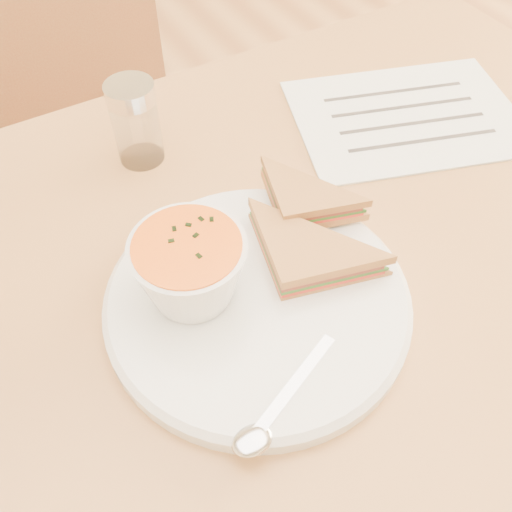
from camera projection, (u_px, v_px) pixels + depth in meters
floor at (285, 470)px, 1.20m from camera, size 5.00×6.00×0.01m
dining_table at (295, 390)px, 0.91m from camera, size 1.00×0.70×0.75m
chair_far at (143, 200)px, 1.13m from camera, size 0.42×0.42×0.80m
plate at (257, 301)px, 0.55m from camera, size 0.38×0.38×0.02m
soup_bowl at (190, 272)px, 0.52m from camera, size 0.12×0.12×0.07m
sandwich_half_a at (281, 295)px, 0.52m from camera, size 0.14×0.14×0.03m
sandwich_half_b at (283, 226)px, 0.57m from camera, size 0.12×0.12×0.03m
spoon at (289, 392)px, 0.47m from camera, size 0.17×0.10×0.01m
paper_menu at (407, 116)px, 0.74m from camera, size 0.34×0.29×0.00m
condiment_shaker at (136, 123)px, 0.65m from camera, size 0.06×0.06×0.10m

